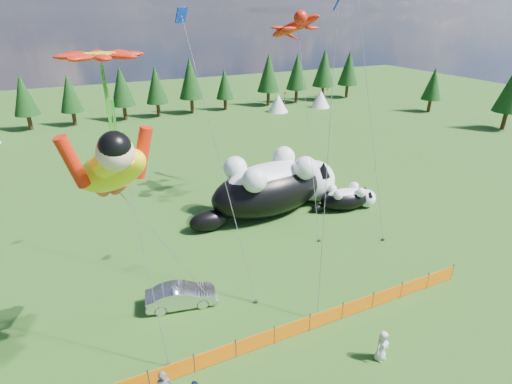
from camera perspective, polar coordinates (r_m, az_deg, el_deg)
ground at (r=23.12m, az=1.32°, el=-15.26°), size 160.00×160.00×0.00m
safety_fence at (r=20.83m, az=5.19°, el=-18.93°), size 22.06×0.06×1.10m
tree_line at (r=62.34m, az=-17.82°, el=13.42°), size 90.00×4.00×8.00m
festival_tents at (r=60.51m, az=-6.27°, el=11.59°), size 50.00×3.20×2.80m
cat_large at (r=31.44m, az=2.71°, el=0.96°), size 13.06×5.69×4.72m
cat_small at (r=33.15m, az=12.97°, el=-0.82°), size 5.53×2.73×2.01m
car at (r=22.82m, az=-10.65°, el=-14.36°), size 3.99×2.02×1.25m
spectator_e at (r=20.42m, az=17.56°, el=-20.22°), size 0.86×0.65×1.59m
superhero_kite at (r=15.85m, az=-20.19°, el=2.85°), size 7.57×6.51×12.15m
gecko_kite at (r=31.97m, az=5.58°, el=22.50°), size 5.45×11.30×15.91m
flower_kite at (r=16.32m, az=-21.28°, el=17.12°), size 3.61×4.38×13.53m
diamond_kite_a at (r=22.02m, az=-10.16°, el=22.11°), size 2.24×5.81×15.78m
diamond_kite_c at (r=20.05m, az=11.51°, el=23.60°), size 2.43×3.67×16.07m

